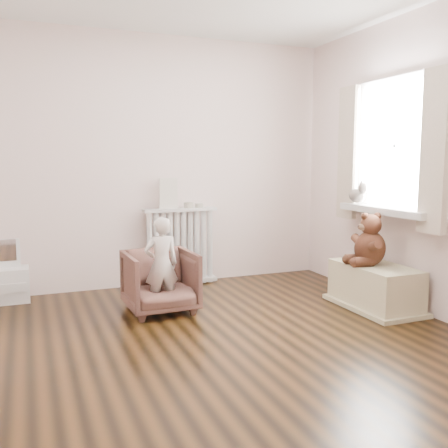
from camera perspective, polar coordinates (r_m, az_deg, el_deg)
name	(u,v)px	position (r m, az deg, el deg)	size (l,w,h in m)	color
floor	(228,338)	(3.83, 0.42, -12.87)	(3.60, 3.60, 0.01)	black
back_wall	(163,162)	(5.31, -6.97, 7.01)	(3.60, 0.02, 2.60)	white
front_wall	(405,166)	(2.05, 19.94, 6.27)	(3.60, 0.02, 2.60)	white
right_wall	(424,163)	(4.59, 21.88, 6.51)	(0.02, 3.60, 2.60)	white
window	(397,146)	(4.79, 19.12, 8.44)	(0.03, 0.90, 1.10)	white
window_sill	(386,210)	(4.75, 18.00, 1.49)	(0.22, 1.10, 0.06)	silver
curtain_left	(435,151)	(4.29, 22.97, 7.64)	(0.06, 0.26, 1.30)	beige
curtain_right	(348,153)	(5.17, 13.99, 7.84)	(0.06, 0.26, 1.30)	beige
radiator	(180,249)	(5.31, -5.00, -2.83)	(0.78, 0.15, 0.82)	silver
paper_doll	(168,193)	(5.21, -6.37, 3.50)	(0.19, 0.02, 0.32)	beige
tin_a	(188,205)	(5.28, -4.09, 2.16)	(0.10, 0.10, 0.06)	#A59E8C
tin_b	(199,205)	(5.32, -2.87, 2.13)	(0.08, 0.08, 0.05)	#A59E8C
toy_vanity	(7,273)	(5.09, -23.51, -5.17)	(0.37, 0.27, 0.59)	silver
armchair	(160,281)	(4.42, -7.30, -6.52)	(0.58, 0.60, 0.54)	brown
child	(161,264)	(4.33, -7.17, -4.61)	(0.30, 0.20, 0.82)	silver
toy_bench	(375,286)	(4.71, 16.86, -6.80)	(0.44, 0.83, 0.39)	beige
teddy_bear	(371,234)	(4.63, 16.40, -1.09)	(0.38, 0.29, 0.46)	black
plush_cat	(358,193)	(5.05, 15.07, 3.39)	(0.16, 0.25, 0.22)	slate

